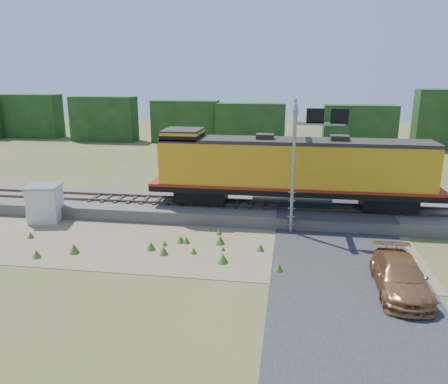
% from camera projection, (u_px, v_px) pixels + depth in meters
% --- Properties ---
extents(ground, '(140.00, 140.00, 0.00)m').
position_uv_depth(ground, '(207.00, 249.00, 23.25)').
color(ground, '#475123').
rests_on(ground, ground).
extents(ballast, '(70.00, 5.00, 0.80)m').
position_uv_depth(ballast, '(224.00, 209.00, 28.87)').
color(ballast, slate).
rests_on(ballast, ground).
extents(rails, '(70.00, 1.54, 0.16)m').
position_uv_depth(rails, '(224.00, 202.00, 28.75)').
color(rails, brown).
rests_on(rails, ballast).
extents(dirt_shoulder, '(26.00, 8.00, 0.03)m').
position_uv_depth(dirt_shoulder, '(173.00, 244.00, 24.02)').
color(dirt_shoulder, '#8C7754').
rests_on(dirt_shoulder, ground).
extents(road, '(7.00, 66.00, 0.86)m').
position_uv_depth(road, '(341.00, 250.00, 22.91)').
color(road, '#38383A').
rests_on(road, ground).
extents(tree_line_north, '(130.00, 3.00, 6.50)m').
position_uv_depth(tree_line_north, '(260.00, 121.00, 58.73)').
color(tree_line_north, '#193814').
rests_on(tree_line_north, ground).
extents(weed_clumps, '(15.00, 6.20, 0.56)m').
position_uv_depth(weed_clumps, '(145.00, 245.00, 23.86)').
color(weed_clumps, '#427321').
rests_on(weed_clumps, ground).
extents(locomotive, '(18.18, 2.77, 4.69)m').
position_uv_depth(locomotive, '(289.00, 169.00, 27.52)').
color(locomotive, black).
rests_on(locomotive, rails).
extents(shed, '(2.34, 2.34, 2.35)m').
position_uv_depth(shed, '(45.00, 203.00, 27.54)').
color(shed, silver).
rests_on(shed, ground).
extents(signal_gantry, '(2.97, 6.20, 7.49)m').
position_uv_depth(signal_gantry, '(301.00, 134.00, 26.18)').
color(signal_gantry, gray).
rests_on(signal_gantry, ground).
extents(car, '(2.13, 4.97, 1.43)m').
position_uv_depth(car, '(400.00, 277.00, 18.52)').
color(car, '#AB6C3F').
rests_on(car, ground).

